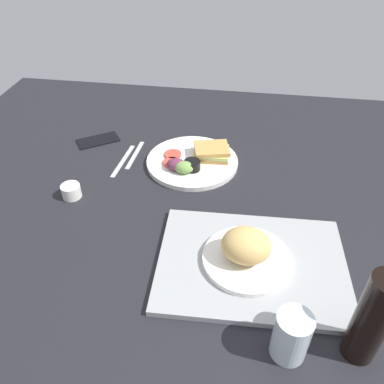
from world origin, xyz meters
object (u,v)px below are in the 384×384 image
(drinking_glass, at_px, (291,336))
(soda_bottle, at_px, (372,319))
(serving_tray, at_px, (252,264))
(cell_phone, at_px, (98,140))
(plate_with_salad, at_px, (194,160))
(knife, at_px, (123,161))
(bread_plate_near, at_px, (246,251))
(espresso_cup, at_px, (71,191))
(fork, at_px, (135,155))

(drinking_glass, distance_m, soda_bottle, 0.15)
(serving_tray, distance_m, cell_phone, 0.75)
(plate_with_salad, distance_m, knife, 0.24)
(bread_plate_near, xyz_separation_m, soda_bottle, (-0.23, 0.19, 0.06))
(bread_plate_near, distance_m, espresso_cup, 0.55)
(espresso_cup, bearing_deg, serving_tray, 160.59)
(soda_bottle, bearing_deg, cell_phone, -41.50)
(soda_bottle, bearing_deg, fork, -44.77)
(plate_with_salad, xyz_separation_m, cell_phone, (0.36, -0.10, -0.01))
(serving_tray, height_order, plate_with_salad, plate_with_salad)
(cell_phone, bearing_deg, bread_plate_near, 103.37)
(espresso_cup, bearing_deg, cell_phone, -84.38)
(soda_bottle, relative_size, knife, 1.16)
(bread_plate_near, xyz_separation_m, cell_phone, (0.55, -0.50, -0.05))
(serving_tray, bearing_deg, plate_with_salad, -63.62)
(espresso_cup, relative_size, cell_phone, 0.39)
(serving_tray, xyz_separation_m, fork, (0.41, -0.43, -0.01))
(drinking_glass, xyz_separation_m, soda_bottle, (-0.14, -0.02, 0.05))
(bread_plate_near, height_order, knife, bread_plate_near)
(drinking_glass, relative_size, espresso_cup, 1.99)
(bread_plate_near, distance_m, fork, 0.58)
(serving_tray, distance_m, plate_with_salad, 0.45)
(bread_plate_near, bearing_deg, knife, -42.71)
(plate_with_salad, height_order, fork, plate_with_salad)
(fork, bearing_deg, bread_plate_near, 45.20)
(plate_with_salad, bearing_deg, soda_bottle, 124.97)
(fork, height_order, cell_phone, cell_phone)
(plate_with_salad, bearing_deg, cell_phone, -14.77)
(bread_plate_near, relative_size, plate_with_salad, 0.71)
(serving_tray, distance_m, soda_bottle, 0.30)
(plate_with_salad, bearing_deg, bread_plate_near, 114.48)
(serving_tray, height_order, knife, serving_tray)
(cell_phone, bearing_deg, fork, 121.18)
(serving_tray, xyz_separation_m, drinking_glass, (-0.08, 0.21, 0.05))
(serving_tray, bearing_deg, soda_bottle, 138.74)
(soda_bottle, height_order, cell_phone, soda_bottle)
(espresso_cup, bearing_deg, soda_bottle, 153.32)
(drinking_glass, bearing_deg, fork, -52.78)
(plate_with_salad, relative_size, drinking_glass, 2.68)
(plate_with_salad, xyz_separation_m, knife, (0.24, 0.02, -0.01))
(bread_plate_near, bearing_deg, soda_bottle, 140.86)
(fork, distance_m, knife, 0.05)
(espresso_cup, distance_m, knife, 0.22)
(soda_bottle, height_order, fork, soda_bottle)
(drinking_glass, relative_size, soda_bottle, 0.51)
(bread_plate_near, relative_size, soda_bottle, 0.97)
(drinking_glass, bearing_deg, bread_plate_near, -66.00)
(bread_plate_near, bearing_deg, drinking_glass, 114.00)
(knife, bearing_deg, espresso_cup, -20.79)
(drinking_glass, height_order, fork, drinking_glass)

